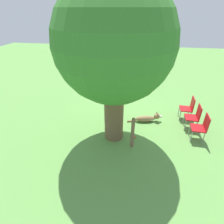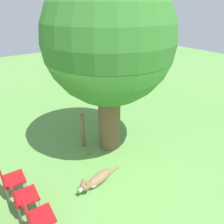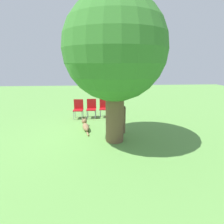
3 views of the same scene
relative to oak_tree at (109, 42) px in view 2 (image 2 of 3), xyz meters
The scene contains 8 objects.
ground_plane 3.06m from the oak_tree, 108.06° to the right, with size 30.00×30.00×0.00m, color #609947.
oak_tree is the anchor object (origin of this frame).
dog 3.16m from the oak_tree, 136.94° to the right, with size 1.26×0.41×0.39m.
fence_post 2.47m from the oak_tree, 146.84° to the left, with size 0.10×0.10×1.04m.
red_chair_0 3.82m from the oak_tree, 150.29° to the right, with size 0.44×0.46×0.89m.
red_chair_1 3.68m from the oak_tree, 161.81° to the right, with size 0.44×0.46×0.89m.
red_chair_2 3.63m from the oak_tree, behind, with size 0.44×0.46×0.89m.
tennis_ball 2.93m from the oak_tree, behind, with size 0.07×0.07×0.07m.
Camera 2 is at (-2.71, -3.24, 3.69)m, focal length 35.00 mm.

